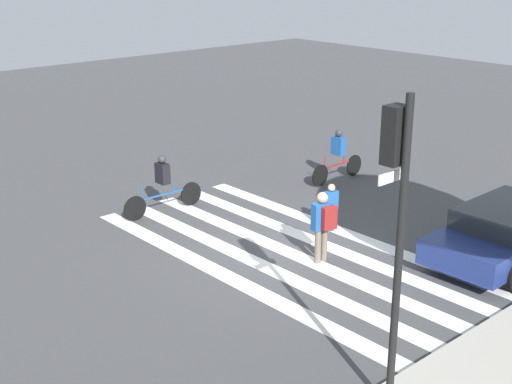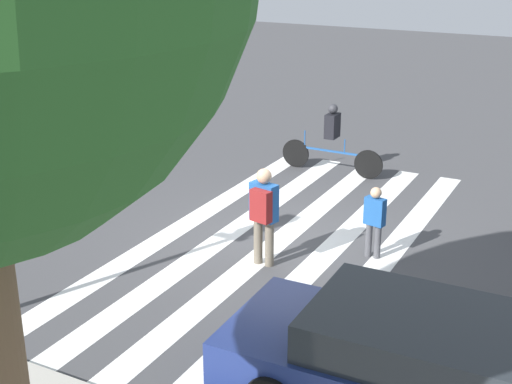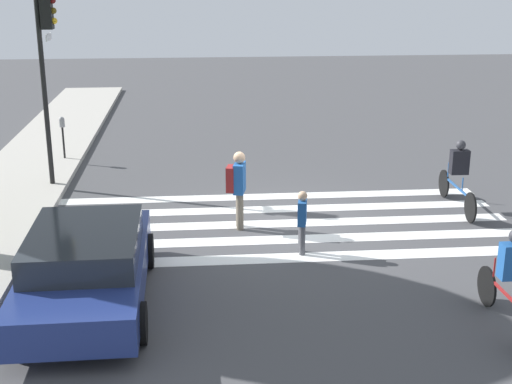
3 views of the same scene
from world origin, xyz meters
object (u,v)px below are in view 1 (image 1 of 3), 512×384
Objects in this scene: pedestrian_adult_blue_shirt at (323,222)px; pedestrian_child_with_backpack at (331,205)px; cyclist_near_curb at (163,182)px; cyclist_mid_street at (338,154)px; traffic_light at (396,196)px; car_parked_silver_sedan at (509,231)px.

pedestrian_adult_blue_shirt is 1.33× the size of pedestrian_child_with_backpack.
cyclist_near_curb is at bearing 111.57° from pedestrian_adult_blue_shirt.
cyclist_mid_street is (-4.75, -3.83, -0.11)m from pedestrian_adult_blue_shirt.
pedestrian_child_with_backpack is (-1.51, -1.14, -0.27)m from pedestrian_adult_blue_shirt.
traffic_light is at bearing -114.55° from pedestrian_adult_blue_shirt.
traffic_light is at bearing 44.64° from cyclist_mid_street.
cyclist_near_curb is at bearing 132.86° from pedestrian_child_with_backpack.
pedestrian_adult_blue_shirt is 0.75× the size of cyclist_mid_street.
cyclist_near_curb is (-2.39, -9.38, -2.59)m from traffic_light.
pedestrian_adult_blue_shirt is 4.29m from car_parked_silver_sedan.
pedestrian_child_with_backpack is 0.28× the size of car_parked_silver_sedan.
cyclist_mid_street is 6.66m from car_parked_silver_sedan.
traffic_light is 5.94m from pedestrian_adult_blue_shirt.
traffic_light is at bearing 13.17° from car_parked_silver_sedan.
pedestrian_child_with_backpack is at bearing 49.20° from pedestrian_adult_blue_shirt.
pedestrian_child_with_backpack is 4.22m from cyclist_mid_street.
car_parked_silver_sedan is at bearing -52.35° from pedestrian_child_with_backpack.
pedestrian_adult_blue_shirt is at bearing -126.72° from traffic_light.
pedestrian_child_with_backpack is at bearing 38.71° from cyclist_mid_street.
cyclist_near_curb is 1.10× the size of cyclist_mid_street.
pedestrian_adult_blue_shirt is 5.13m from cyclist_near_curb.
pedestrian_adult_blue_shirt reaches higher than cyclist_mid_street.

